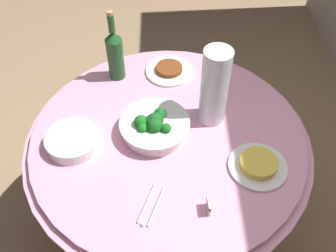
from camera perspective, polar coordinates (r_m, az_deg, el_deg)
ground_plane at (r=2.12m, az=0.00°, el=-14.31°), size 6.00×6.00×0.00m
buffet_table at (r=1.80m, az=0.00°, el=-8.81°), size 1.16×1.16×0.74m
broccoli_bowl at (r=1.48m, az=-2.14°, el=0.05°), size 0.28×0.28×0.11m
plate_stack at (r=1.50m, az=-14.32°, el=-2.16°), size 0.21×0.21×0.05m
wine_bottle at (r=1.69m, az=-8.07°, el=10.89°), size 0.07×0.07×0.34m
decorative_fruit_vase at (r=1.47m, az=7.05°, el=5.61°), size 0.11×0.11×0.34m
serving_tongs at (r=1.31m, az=-2.68°, el=-12.13°), size 0.17×0.10×0.01m
food_plate_stir_fry at (r=1.77m, az=0.18°, el=8.50°), size 0.22×0.22×0.03m
food_plate_fried_egg at (r=1.43m, az=13.56°, el=-5.76°), size 0.22×0.22×0.04m
label_placard_front at (r=1.29m, az=6.17°, el=-11.97°), size 0.05×0.01×0.05m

